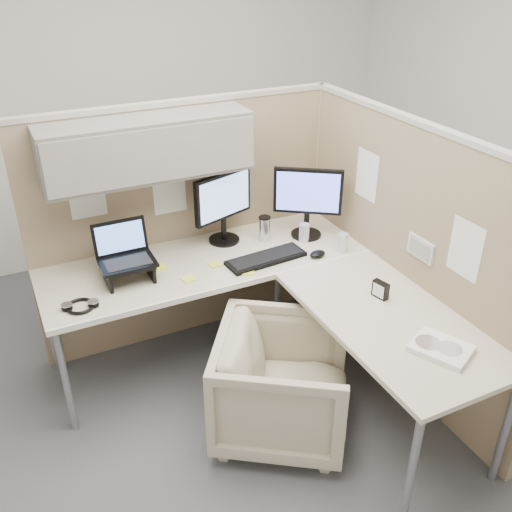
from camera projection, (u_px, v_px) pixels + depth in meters
name	position (u px, v px, depth m)	size (l,w,h in m)	color
ground	(259.00, 399.00, 3.47)	(4.50, 4.50, 0.00)	#45464C
partition_back	(169.00, 191.00, 3.51)	(2.00, 0.36, 1.63)	#998264
partition_right	(401.00, 256.00, 3.37)	(0.07, 2.03, 1.63)	#998264
desk	(269.00, 289.00, 3.28)	(2.00, 1.98, 0.73)	beige
office_chair	(283.00, 379.00, 3.10)	(0.69, 0.65, 0.72)	#B3A88E
monitor_left	(223.00, 202.00, 3.59)	(0.43, 0.20, 0.47)	black
monitor_right	(308.00, 197.00, 3.66)	(0.38, 0.28, 0.47)	black
laptop_station	(126.00, 259.00, 3.25)	(0.31, 0.27, 0.32)	black
keyboard	(266.00, 258.00, 3.49)	(0.50, 0.17, 0.02)	black
mouse	(317.00, 254.00, 3.52)	(0.11, 0.07, 0.04)	black
travel_mug	(265.00, 228.00, 3.70)	(0.08, 0.08, 0.17)	silver
soda_can_green	(343.00, 242.00, 3.57)	(0.07, 0.07, 0.12)	silver
soda_can_silver	(304.00, 233.00, 3.69)	(0.07, 0.07, 0.12)	silver
sticky_note_c	(160.00, 267.00, 3.41)	(0.08, 0.08, 0.01)	#D9E63C
sticky_note_b	(248.00, 272.00, 3.36)	(0.08, 0.08, 0.01)	#D9E63C
sticky_note_d	(215.00, 264.00, 3.45)	(0.08, 0.08, 0.01)	#D9E63C
sticky_note_a	(189.00, 279.00, 3.29)	(0.08, 0.08, 0.01)	#D9E63C
headphones	(80.00, 306.00, 3.03)	(0.19, 0.18, 0.03)	black
paper_stack	(441.00, 348.00, 2.71)	(0.31, 0.33, 0.03)	white
desk_clock	(380.00, 290.00, 3.11)	(0.06, 0.10, 0.10)	black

